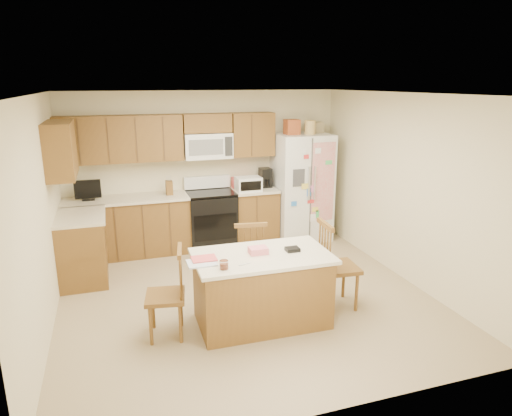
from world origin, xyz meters
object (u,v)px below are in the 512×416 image
object	(u,v)px
island	(262,288)
windsor_chair_right	(336,267)
refrigerator	(302,186)
windsor_chair_left	(168,295)
windsor_chair_back	(249,259)
stove	(211,218)

from	to	relation	value
island	windsor_chair_right	world-z (taller)	windsor_chair_right
refrigerator	island	xyz separation A→B (m)	(-1.58, -2.55, -0.51)
island	refrigerator	bearing A→B (deg)	58.31
windsor_chair_left	windsor_chair_back	bearing A→B (deg)	32.76
refrigerator	windsor_chair_back	xyz separation A→B (m)	(-1.49, -1.79, -0.46)
refrigerator	island	world-z (taller)	refrigerator
windsor_chair_right	stove	bearing A→B (deg)	110.96
stove	refrigerator	bearing A→B (deg)	-2.30
island	windsor_chair_right	size ratio (longest dim) A/B	1.48
island	windsor_chair_right	distance (m)	0.98
island	windsor_chair_left	xyz separation A→B (m)	(-1.03, 0.04, 0.05)
stove	refrigerator	distance (m)	1.63
stove	windsor_chair_right	distance (m)	2.70
refrigerator	windsor_chair_left	world-z (taller)	refrigerator
refrigerator	windsor_chair_left	bearing A→B (deg)	-136.07
windsor_chair_back	windsor_chair_right	world-z (taller)	windsor_chair_right
windsor_chair_left	stove	bearing A→B (deg)	68.05
windsor_chair_left	windsor_chair_right	bearing A→B (deg)	1.70
refrigerator	island	size ratio (longest dim) A/B	1.29
windsor_chair_back	windsor_chair_left	bearing A→B (deg)	-147.24
refrigerator	stove	bearing A→B (deg)	177.70
island	windsor_chair_back	xyz separation A→B (m)	(0.09, 0.76, 0.05)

